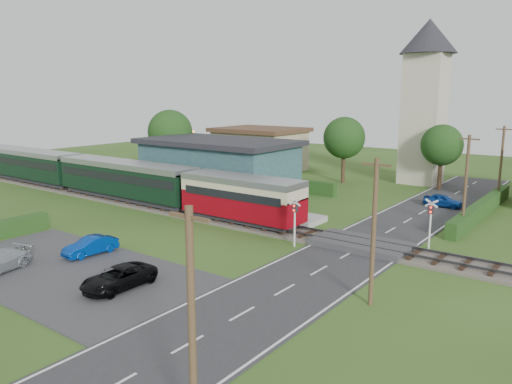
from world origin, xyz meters
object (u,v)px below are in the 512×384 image
Objects in this scene: station_building at (218,165)px; car_park_dark at (119,278)px; church_tower at (426,90)px; crossing_signal_far at (431,216)px; pedestrian_far at (122,181)px; pedestrian_near at (242,200)px; house_west at (260,149)px; train at (104,175)px; equipment_hut at (122,174)px; car_on_road at (443,200)px; car_park_blue at (91,246)px; crossing_signal_near at (295,215)px.

station_building reaches higher than car_park_dark.
crossing_signal_far is at bearing -69.98° from church_tower.
crossing_signal_far is 2.09× the size of pedestrian_far.
pedestrian_far is (-15.28, -0.04, -0.00)m from pedestrian_near.
house_west reaches higher than crossing_signal_far.
train is 13.18× the size of crossing_signal_far.
church_tower is at bearing 110.02° from crossing_signal_far.
pedestrian_near is (8.18, -6.55, -1.46)m from station_building.
equipment_hut is at bearing 178.54° from crossing_signal_far.
car_park_blue reaches higher than car_on_road.
car_park_blue is 0.84× the size of car_park_dark.
car_park_dark is (-7.62, -29.03, 0.03)m from car_on_road.
house_west is at bearing 81.38° from equipment_hut.
car_on_road is 0.98× the size of car_park_blue.
station_building is at bearing -131.41° from church_tower.
house_west is 41.18m from car_park_dark.
pedestrian_far is (-30.70, 0.01, -0.91)m from crossing_signal_far.
house_west reaches higher than car_on_road.
equipment_hut is 0.78× the size of car_on_road.
car_park_blue is at bearing -70.30° from station_building.
station_building is 24.51m from crossing_signal_far.
crossing_signal_near is (24.40, -5.61, 0.39)m from equipment_hut.
pedestrian_near is 1.00× the size of pedestrian_far.
train is 24.21m from car_park_dark.
car_park_dark is at bearing -122.74° from crossing_signal_far.
car_park_blue is at bearing -134.90° from crossing_signal_near.
crossing_signal_far is at bearing 44.54° from car_park_blue.
station_building is 4.88× the size of crossing_signal_far.
crossing_signal_near reaches higher than equipment_hut.
crossing_signal_far is 2.09× the size of pedestrian_near.
crossing_signal_near is at bearing -5.97° from train.
car_park_blue is at bearing 157.32° from car_park_dark.
crossing_signal_near reaches higher than pedestrian_near.
station_building is 21.71m from car_on_road.
pedestrian_near is (0.84, 13.94, 0.60)m from car_park_blue.
train is at bearing -66.88° from equipment_hut.
house_west reaches higher than station_building.
car_park_blue is (15.34, -14.70, -1.11)m from equipment_hut.
car_park_blue is 2.15× the size of pedestrian_near.
station_building reaches higher than pedestrian_near.
house_west is at bearing 113.71° from car_park_blue.
car_on_road is at bearing -17.04° from house_west.
crossing_signal_far is (28.60, -20.61, -0.65)m from house_west.
church_tower reaches higher than car_park_dark.
station_building is at bearing 119.82° from car_park_dark.
church_tower is at bearing 26.99° from car_on_road.
pedestrian_near is at bearing -57.33° from house_west.
crossing_signal_far reaches higher than car_on_road.
house_west is at bearing -3.76° from pedestrian_far.
pedestrian_far is (-27.83, -12.71, 0.62)m from car_on_road.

